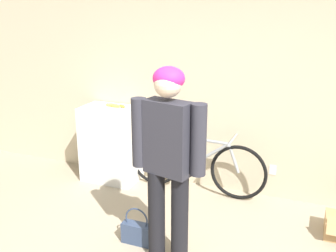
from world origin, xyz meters
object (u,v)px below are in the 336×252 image
(person, at_px, (168,153))
(bicycle, at_px, (195,164))
(banana, at_px, (116,105))
(handbag, at_px, (137,232))

(person, xyz_separation_m, bicycle, (-0.20, 1.37, -0.67))
(bicycle, distance_m, banana, 1.24)
(banana, bearing_deg, bicycle, 0.95)
(bicycle, height_order, handbag, bicycle)
(person, height_order, bicycle, person)
(bicycle, xyz_separation_m, banana, (-1.06, -0.02, 0.64))
(banana, bearing_deg, person, -47.24)
(person, relative_size, banana, 5.93)
(bicycle, relative_size, handbag, 4.64)
(person, distance_m, handbag, 0.99)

